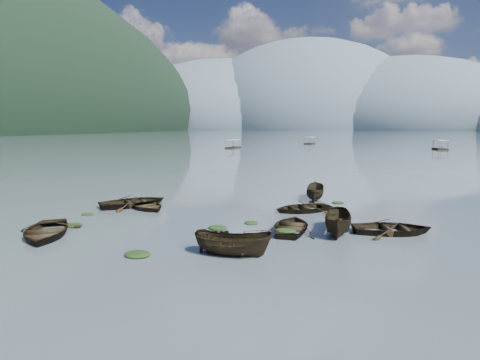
% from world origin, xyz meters
% --- Properties ---
extents(ground_plane, '(2400.00, 2400.00, 0.00)m').
position_xyz_m(ground_plane, '(0.00, 0.00, 0.00)').
color(ground_plane, '#49545B').
extents(haze_mtn_a, '(520.00, 520.00, 280.00)m').
position_xyz_m(haze_mtn_a, '(-260.00, 900.00, 0.00)').
color(haze_mtn_a, '#475666').
rests_on(haze_mtn_a, ground).
extents(haze_mtn_b, '(520.00, 520.00, 340.00)m').
position_xyz_m(haze_mtn_b, '(-60.00, 900.00, 0.00)').
color(haze_mtn_b, '#475666').
rests_on(haze_mtn_b, ground).
extents(haze_mtn_c, '(520.00, 520.00, 260.00)m').
position_xyz_m(haze_mtn_c, '(140.00, 900.00, 0.00)').
color(haze_mtn_c, '#475666').
rests_on(haze_mtn_c, ground).
extents(rowboat_0, '(5.42, 5.92, 1.00)m').
position_xyz_m(rowboat_0, '(-8.58, 0.98, 0.00)').
color(rowboat_0, black).
rests_on(rowboat_0, ground).
extents(rowboat_1, '(6.12, 6.13, 1.05)m').
position_xyz_m(rowboat_1, '(-7.99, 9.59, 0.00)').
color(rowboat_1, black).
rests_on(rowboat_1, ground).
extents(rowboat_2, '(3.86, 1.46, 1.49)m').
position_xyz_m(rowboat_2, '(2.51, 0.45, 0.00)').
color(rowboat_2, black).
rests_on(rowboat_2, ground).
extents(rowboat_3, '(3.19, 4.40, 0.90)m').
position_xyz_m(rowboat_3, '(4.78, 5.59, 0.00)').
color(rowboat_3, black).
rests_on(rowboat_3, ground).
extents(rowboat_4, '(5.10, 4.09, 0.94)m').
position_xyz_m(rowboat_4, '(10.53, 6.43, 0.00)').
color(rowboat_4, black).
rests_on(rowboat_4, ground).
extents(rowboat_5, '(1.66, 4.12, 1.57)m').
position_xyz_m(rowboat_5, '(7.47, 5.54, 0.00)').
color(rowboat_5, black).
rests_on(rowboat_5, ground).
extents(rowboat_6, '(5.05, 4.84, 0.85)m').
position_xyz_m(rowboat_6, '(-6.55, 8.98, 0.00)').
color(rowboat_6, black).
rests_on(rowboat_6, ground).
extents(rowboat_7, '(5.33, 4.99, 0.90)m').
position_xyz_m(rowboat_7, '(4.99, 10.94, 0.00)').
color(rowboat_7, black).
rests_on(rowboat_7, ground).
extents(rowboat_8, '(1.48, 3.88, 1.49)m').
position_xyz_m(rowboat_8, '(5.64, 15.68, 0.00)').
color(rowboat_8, black).
rests_on(rowboat_8, ground).
extents(weed_clump_0, '(1.11, 0.91, 0.24)m').
position_xyz_m(weed_clump_0, '(-8.54, 3.30, 0.00)').
color(weed_clump_0, black).
rests_on(weed_clump_0, ground).
extents(weed_clump_1, '(1.15, 0.92, 0.25)m').
position_xyz_m(weed_clump_1, '(0.36, 4.84, 0.00)').
color(weed_clump_1, black).
rests_on(weed_clump_1, ground).
extents(weed_clump_2, '(1.28, 1.02, 0.28)m').
position_xyz_m(weed_clump_2, '(-1.92, -0.69, 0.00)').
color(weed_clump_2, black).
rests_on(weed_clump_2, ground).
extents(weed_clump_3, '(0.93, 0.78, 0.21)m').
position_xyz_m(weed_clump_3, '(2.11, 6.56, 0.00)').
color(weed_clump_3, black).
rests_on(weed_clump_3, ground).
extents(weed_clump_4, '(1.27, 1.00, 0.26)m').
position_xyz_m(weed_clump_4, '(4.47, 5.25, 0.00)').
color(weed_clump_4, black).
rests_on(weed_clump_4, ground).
extents(weed_clump_5, '(0.97, 0.78, 0.20)m').
position_xyz_m(weed_clump_5, '(-9.59, 6.09, 0.00)').
color(weed_clump_5, black).
rests_on(weed_clump_5, ground).
extents(weed_clump_6, '(0.84, 0.70, 0.18)m').
position_xyz_m(weed_clump_6, '(-6.75, 11.19, 0.00)').
color(weed_clump_6, black).
rests_on(weed_clump_6, ground).
extents(weed_clump_7, '(0.99, 0.79, 0.22)m').
position_xyz_m(weed_clump_7, '(7.55, 14.58, 0.00)').
color(weed_clump_7, black).
rests_on(weed_clump_7, ground).
extents(pontoon_left, '(3.54, 6.53, 2.38)m').
position_xyz_m(pontoon_left, '(-21.58, 90.35, 0.00)').
color(pontoon_left, black).
rests_on(pontoon_left, ground).
extents(pontoon_centre, '(3.97, 6.79, 2.44)m').
position_xyz_m(pontoon_centre, '(-1.39, 122.82, 0.00)').
color(pontoon_centre, black).
rests_on(pontoon_centre, ground).
extents(pontoon_right, '(2.80, 6.54, 2.49)m').
position_xyz_m(pontoon_right, '(35.42, 96.24, 0.00)').
color(pontoon_right, black).
rests_on(pontoon_right, ground).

